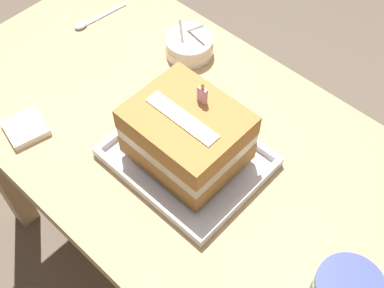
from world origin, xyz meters
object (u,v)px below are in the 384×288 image
bowl_stack (189,46)px  serving_spoon_near_tray (89,22)px  napkin_pile (26,128)px  birthday_cake (187,135)px  foil_tray (187,158)px

bowl_stack → serving_spoon_near_tray: (-0.25, -0.09, -0.02)m
serving_spoon_near_tray → napkin_pile: (0.17, -0.31, 0.00)m
bowl_stack → napkin_pile: bearing=-102.6°
birthday_cake → bowl_stack: bearing=132.5°
birthday_cake → bowl_stack: (-0.21, 0.23, -0.06)m
foil_tray → birthday_cake: birthday_cake is taller
foil_tray → napkin_pile: foil_tray is taller
foil_tray → serving_spoon_near_tray: foil_tray is taller
birthday_cake → serving_spoon_near_tray: size_ratio=1.34×
napkin_pile → serving_spoon_near_tray: bearing=118.3°
foil_tray → bowl_stack: size_ratio=2.60×
foil_tray → bowl_stack: bowl_stack is taller
foil_tray → napkin_pile: size_ratio=3.06×
birthday_cake → bowl_stack: size_ratio=1.81×
serving_spoon_near_tray → napkin_pile: napkin_pile is taller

